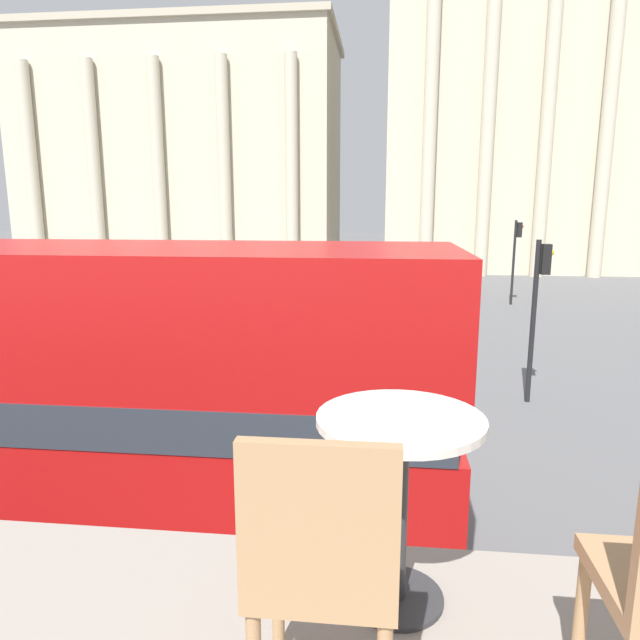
% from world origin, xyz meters
% --- Properties ---
extents(cafe_dining_table, '(0.60, 0.60, 0.73)m').
position_xyz_m(cafe_dining_table, '(0.90, -0.35, 3.74)').
color(cafe_dining_table, '#2D2D30').
rests_on(cafe_dining_table, cafe_floor_slab).
extents(cafe_chair_0, '(0.40, 0.40, 0.91)m').
position_xyz_m(cafe_chair_0, '(0.68, -0.91, 3.72)').
color(cafe_chair_0, '#A87F56').
rests_on(cafe_chair_0, cafe_floor_slab).
extents(plaza_building_left, '(25.29, 13.83, 18.20)m').
position_xyz_m(plaza_building_left, '(-15.68, 45.88, 9.10)').
color(plaza_building_left, beige).
rests_on(plaza_building_left, ground_plane).
extents(plaza_building_right, '(28.41, 11.25, 22.20)m').
position_xyz_m(plaza_building_right, '(14.80, 42.72, 11.09)').
color(plaza_building_right, beige).
rests_on(plaza_building_right, ground_plane).
extents(traffic_light_near, '(0.42, 0.24, 3.91)m').
position_xyz_m(traffic_light_near, '(4.45, 11.39, 2.55)').
color(traffic_light_near, black).
rests_on(traffic_light_near, ground_plane).
extents(traffic_light_mid, '(0.42, 0.24, 3.23)m').
position_xyz_m(traffic_light_mid, '(-2.14, 19.93, 2.13)').
color(traffic_light_mid, black).
rests_on(traffic_light_mid, ground_plane).
extents(traffic_light_far, '(0.42, 0.24, 4.01)m').
position_xyz_m(traffic_light_far, '(7.07, 25.67, 2.61)').
color(traffic_light_far, black).
rests_on(traffic_light_far, ground_plane).
extents(pedestrian_yellow, '(0.32, 0.32, 1.83)m').
position_xyz_m(pedestrian_yellow, '(-6.48, 10.31, 1.06)').
color(pedestrian_yellow, '#282B33').
rests_on(pedestrian_yellow, ground_plane).
extents(pedestrian_olive, '(0.32, 0.32, 1.60)m').
position_xyz_m(pedestrian_olive, '(5.40, 28.37, 0.91)').
color(pedestrian_olive, '#282B33').
rests_on(pedestrian_olive, ground_plane).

